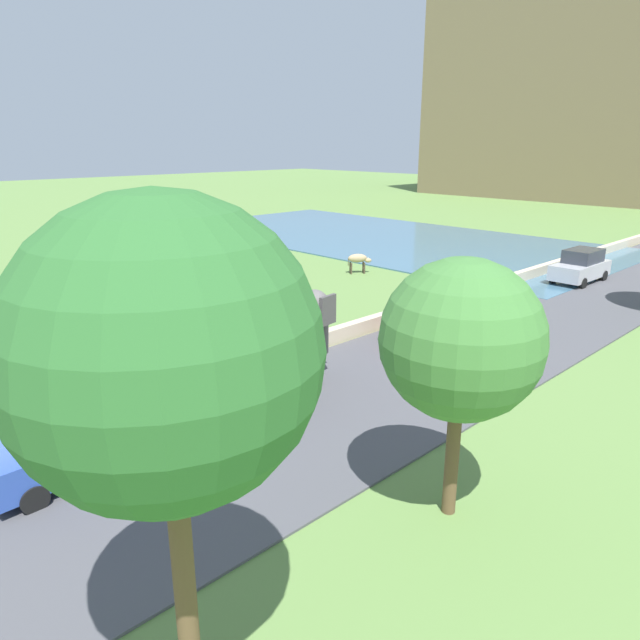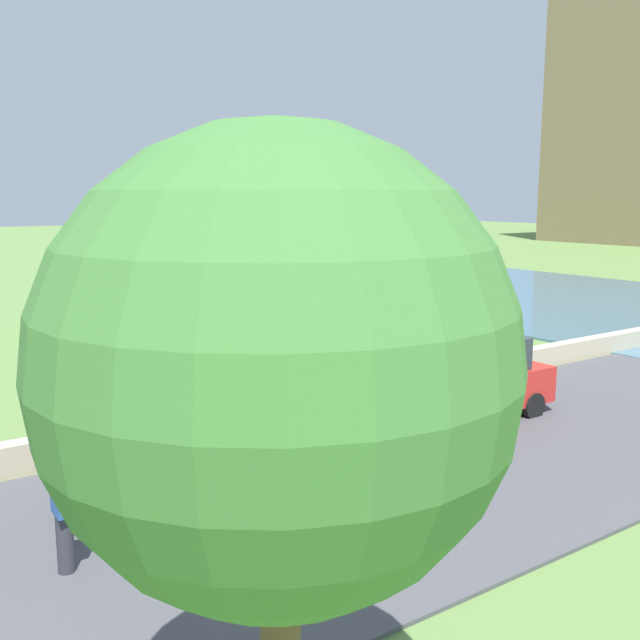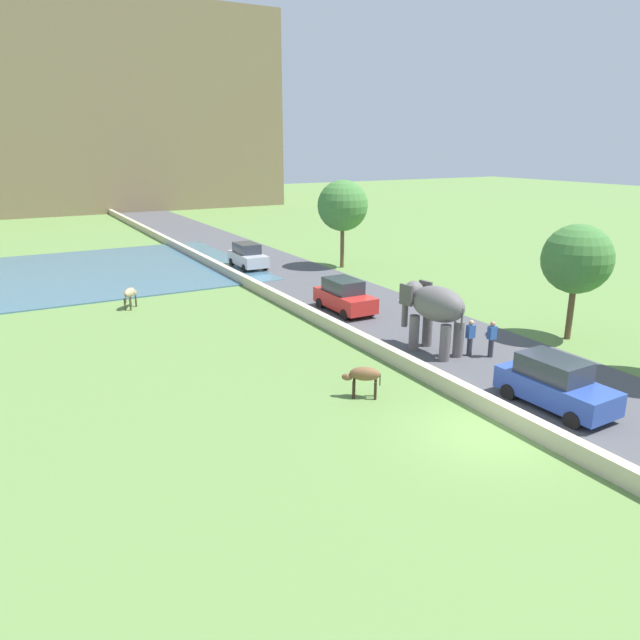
# 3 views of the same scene
# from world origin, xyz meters

# --- Properties ---
(ground_plane) EXTENTS (220.00, 220.00, 0.00)m
(ground_plane) POSITION_xyz_m (0.00, 0.00, 0.00)
(ground_plane) COLOR #608442
(road_surface) EXTENTS (7.00, 120.00, 0.06)m
(road_surface) POSITION_xyz_m (5.00, 20.00, 0.03)
(road_surface) COLOR #4C4C51
(road_surface) RESTS_ON ground
(barrier_wall) EXTENTS (0.40, 110.00, 0.60)m
(barrier_wall) POSITION_xyz_m (1.20, 18.00, 0.30)
(barrier_wall) COLOR beige
(barrier_wall) RESTS_ON ground
(lake) EXTENTS (36.00, 18.00, 0.08)m
(lake) POSITION_xyz_m (-14.00, 31.45, 0.04)
(lake) COLOR #426B84
(lake) RESTS_ON ground
(elephant) EXTENTS (1.77, 3.56, 2.99)m
(elephant) POSITION_xyz_m (3.39, 6.66, 2.04)
(elephant) COLOR #605B5B
(elephant) RESTS_ON ground
(person_beside_elephant) EXTENTS (0.36, 0.22, 1.63)m
(person_beside_elephant) POSITION_xyz_m (4.46, 5.46, 0.87)
(person_beside_elephant) COLOR #33333D
(person_beside_elephant) RESTS_ON ground
(person_trailing) EXTENTS (0.36, 0.22, 1.63)m
(person_trailing) POSITION_xyz_m (5.14, 4.90, 0.87)
(person_trailing) COLOR #33333D
(person_trailing) RESTS_ON ground
(car_red) EXTENTS (1.81, 4.01, 1.80)m
(car_red) POSITION_xyz_m (3.43, 13.96, 0.90)
(car_red) COLOR red
(car_red) RESTS_ON ground
(car_blue) EXTENTS (1.91, 4.06, 1.80)m
(car_blue) POSITION_xyz_m (3.42, 0.23, 0.90)
(car_blue) COLOR #2D4CA8
(car_blue) RESTS_ON ground
(car_silver) EXTENTS (1.86, 4.03, 1.80)m
(car_silver) POSITION_xyz_m (3.43, 27.39, 0.90)
(car_silver) COLOR #B7B7BC
(car_silver) RESTS_ON ground
(cow_brown) EXTENTS (1.32, 1.09, 1.15)m
(cow_brown) POSITION_xyz_m (-1.77, 4.16, 0.84)
(cow_brown) COLOR brown
(cow_brown) RESTS_ON ground
(cow_tan) EXTENTS (1.06, 1.33, 1.15)m
(cow_tan) POSITION_xyz_m (-6.41, 20.40, 0.84)
(cow_tan) COLOR tan
(cow_tan) RESTS_ON ground
(tree_near) EXTENTS (3.53, 3.53, 6.90)m
(tree_near) POSITION_xyz_m (10.29, -1.08, 5.11)
(tree_near) COLOR brown
(tree_near) RESTS_ON ground
(tree_far) EXTENTS (3.13, 3.13, 5.33)m
(tree_far) POSITION_xyz_m (10.17, 5.07, 3.75)
(tree_far) COLOR brown
(tree_far) RESTS_ON ground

